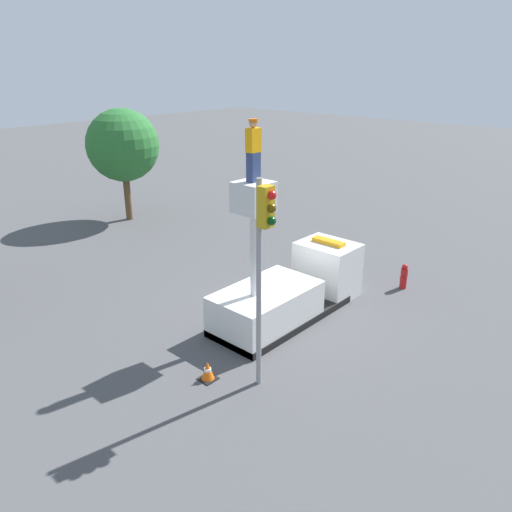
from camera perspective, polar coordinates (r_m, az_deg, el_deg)
name	(u,v)px	position (r m, az deg, el deg)	size (l,w,h in m)	color
ground_plane	(282,318)	(17.17, 2.96, -7.10)	(120.00, 120.00, 0.00)	#4C4C4F
bucket_truck	(290,290)	(17.04, 3.87, -3.95)	(6.06, 2.14, 4.97)	black
worker	(253,151)	(14.22, -0.30, 11.94)	(0.40, 0.26, 1.75)	navy
traffic_light_pole	(263,247)	(12.06, 0.83, 1.08)	(0.34, 0.57, 5.65)	gray
fire_hydrant	(404,276)	(19.95, 16.54, -2.25)	(0.50, 0.26, 0.99)	red
traffic_cone_rear	(208,371)	(14.07, -5.55, -12.94)	(0.46, 0.46, 0.57)	black
tree_right_bg	(123,145)	(27.80, -14.98, 12.10)	(3.81, 3.81, 5.97)	brown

